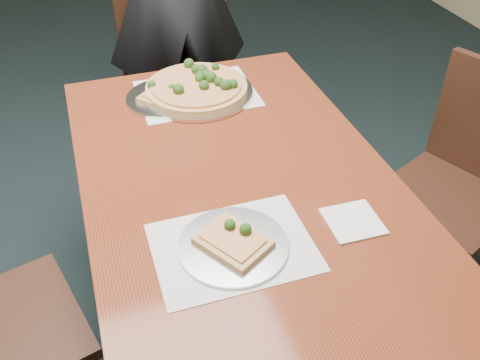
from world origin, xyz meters
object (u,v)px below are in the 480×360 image
object	(u,v)px
dining_table	(240,204)
slice_plate_far	(165,96)
chair_right	(463,176)
slice_plate_near	(233,243)
chair_far	(170,73)
pizza_pan	(198,87)

from	to	relation	value
dining_table	slice_plate_far	bearing A→B (deg)	101.74
chair_right	slice_plate_near	distance (m)	1.05
slice_plate_near	chair_far	bearing A→B (deg)	84.86
chair_far	pizza_pan	world-z (taller)	chair_far
chair_right	dining_table	bearing A→B (deg)	-110.81
dining_table	chair_far	size ratio (longest dim) A/B	1.65
pizza_pan	dining_table	bearing A→B (deg)	-91.30
chair_far	slice_plate_near	xyz separation A→B (m)	(-0.13, -1.42, 0.25)
chair_right	slice_plate_near	bearing A→B (deg)	-96.83
dining_table	slice_plate_near	xyz separation A→B (m)	(-0.10, -0.25, 0.11)
dining_table	slice_plate_far	world-z (taller)	slice_plate_far
slice_plate_far	dining_table	bearing A→B (deg)	-78.26
pizza_pan	slice_plate_near	size ratio (longest dim) A/B	1.46
chair_right	slice_plate_far	world-z (taller)	chair_right
chair_right	pizza_pan	distance (m)	1.02
pizza_pan	slice_plate_far	xyz separation A→B (m)	(-0.12, -0.00, -0.01)
chair_right	pizza_pan	size ratio (longest dim) A/B	2.22
dining_table	slice_plate_far	size ratio (longest dim) A/B	5.36
pizza_pan	slice_plate_far	distance (m)	0.12
chair_far	chair_right	world-z (taller)	same
chair_right	slice_plate_far	bearing A→B (deg)	-140.00
chair_far	slice_plate_far	xyz separation A→B (m)	(-0.14, -0.64, 0.25)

